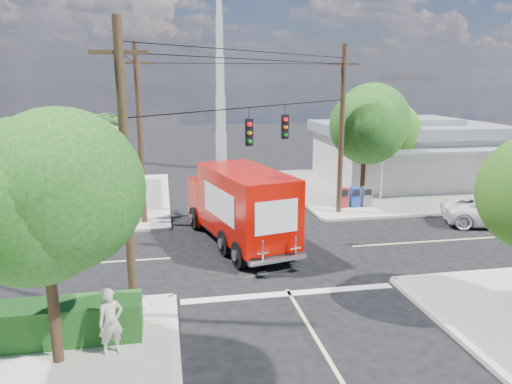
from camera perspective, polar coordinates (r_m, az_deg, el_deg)
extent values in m
plane|color=black|center=(21.59, 0.98, -6.88)|extent=(120.00, 120.00, 0.00)
cube|color=#9D988E|center=(35.14, 15.10, 0.59)|extent=(14.00, 14.00, 0.14)
cube|color=beige|center=(32.75, 3.98, 0.12)|extent=(0.25, 14.00, 0.14)
cube|color=beige|center=(29.18, 20.99, -2.32)|extent=(14.00, 0.25, 0.14)
cube|color=#9D988E|center=(32.48, -22.58, -0.97)|extent=(14.00, 14.00, 0.14)
cube|color=beige|center=(31.73, -10.14, -0.47)|extent=(0.25, 14.00, 0.14)
cube|color=beige|center=(25.91, -25.66, -4.62)|extent=(14.00, 0.25, 0.14)
cube|color=beige|center=(31.05, -2.72, -0.70)|extent=(0.12, 12.00, 0.01)
cube|color=beige|center=(25.46, 23.71, -4.88)|extent=(12.00, 0.12, 0.01)
cube|color=beige|center=(22.00, -25.72, -7.81)|extent=(12.00, 0.12, 0.01)
cube|color=silver|center=(17.71, 3.83, -11.49)|extent=(7.50, 0.40, 0.01)
cube|color=beige|center=(36.37, 16.73, 3.73)|extent=(11.00, 8.00, 3.40)
cube|color=gray|center=(36.12, 16.94, 6.94)|extent=(11.80, 8.80, 0.70)
cube|color=gray|center=(36.07, 16.99, 7.73)|extent=(6.05, 4.40, 0.50)
cube|color=gray|center=(31.98, 20.85, 4.41)|extent=(9.90, 1.80, 0.15)
cylinder|color=silver|center=(29.46, 14.09, 1.34)|extent=(0.12, 0.12, 2.90)
cube|color=beige|center=(33.81, -23.98, 2.32)|extent=(10.00, 8.00, 3.20)
cube|color=gray|center=(33.54, -24.28, 5.59)|extent=(10.80, 8.80, 0.70)
cube|color=gray|center=(33.49, -24.36, 6.44)|extent=(5.50, 4.40, 0.50)
cube|color=gray|center=(28.96, -26.32, 2.70)|extent=(9.00, 1.80, 0.15)
cylinder|color=silver|center=(27.60, -18.48, 0.07)|extent=(0.12, 0.12, 2.70)
cube|color=silver|center=(40.58, -4.00, 4.67)|extent=(0.80, 0.80, 3.00)
cube|color=silver|center=(40.26, -4.07, 8.90)|extent=(0.70, 0.70, 3.00)
cube|color=silver|center=(40.16, -4.14, 13.17)|extent=(0.60, 0.60, 3.00)
cube|color=silver|center=(40.28, -4.21, 17.44)|extent=(0.50, 0.50, 3.00)
cylinder|color=#422D1C|center=(13.80, -22.25, -10.77)|extent=(0.28, 0.28, 3.71)
sphere|color=#124412|center=(13.08, -23.11, -1.39)|extent=(3.71, 3.71, 3.71)
sphere|color=#124412|center=(13.31, -24.70, -0.28)|extent=(3.02, 3.02, 3.02)
sphere|color=#124412|center=(12.75, -21.81, -2.17)|extent=(3.25, 3.25, 3.25)
cylinder|color=#422D1C|center=(29.44, 12.16, 2.61)|extent=(0.28, 0.28, 4.10)
sphere|color=#124412|center=(29.10, 12.40, 7.58)|extent=(4.10, 4.10, 4.10)
sphere|color=#124412|center=(29.11, 11.54, 8.12)|extent=(3.33, 3.33, 3.33)
sphere|color=#124412|center=(28.98, 13.26, 7.26)|extent=(3.58, 3.58, 3.58)
cylinder|color=#422D1C|center=(32.51, 14.89, 2.97)|extent=(0.28, 0.28, 3.58)
sphere|color=#266513|center=(32.22, 15.12, 6.89)|extent=(3.58, 3.58, 3.58)
sphere|color=#266513|center=(32.21, 14.35, 7.34)|extent=(2.91, 2.91, 2.91)
sphere|color=#266513|center=(32.11, 15.91, 6.63)|extent=(3.14, 3.14, 3.14)
cylinder|color=#422D1C|center=(28.00, -17.44, 2.72)|extent=(0.24, 0.24, 5.00)
cone|color=#2A6525|center=(27.59, -15.94, 8.13)|extent=(0.50, 2.06, 0.98)
cone|color=#2A6525|center=(28.32, -16.50, 8.21)|extent=(1.92, 1.68, 0.98)
cone|color=#2A6525|center=(28.58, -18.00, 8.15)|extent=(2.12, 0.95, 0.98)
cone|color=#2A6525|center=(28.18, -19.36, 7.99)|extent=(1.34, 2.07, 0.98)
cone|color=#2A6525|center=(27.41, -19.60, 7.85)|extent=(1.34, 2.07, 0.98)
cone|color=#2A6525|center=(26.84, -18.46, 7.84)|extent=(2.12, 0.95, 0.98)
cone|color=#2A6525|center=(26.92, -16.79, 7.97)|extent=(1.92, 1.68, 0.98)
cylinder|color=#422D1C|center=(29.80, -20.92, 2.66)|extent=(0.24, 0.24, 4.60)
cone|color=#2A6525|center=(29.35, -19.55, 7.36)|extent=(0.50, 2.06, 0.98)
cone|color=#2A6525|center=(30.09, -20.00, 7.45)|extent=(1.92, 1.68, 0.98)
cone|color=#2A6525|center=(30.40, -21.37, 7.39)|extent=(2.12, 0.95, 0.98)
cone|color=#2A6525|center=(30.04, -22.69, 7.22)|extent=(1.34, 2.07, 0.98)
cone|color=#2A6525|center=(29.28, -23.00, 7.07)|extent=(1.34, 2.07, 0.98)
cone|color=#2A6525|center=(28.68, -22.00, 7.05)|extent=(2.12, 0.95, 0.98)
cone|color=#2A6525|center=(28.71, -20.43, 7.19)|extent=(1.92, 1.68, 0.98)
cylinder|color=#473321|center=(15.00, -14.63, 1.69)|extent=(0.28, 0.28, 9.00)
cube|color=#473321|center=(14.75, -15.42, 15.14)|extent=(1.60, 0.12, 0.12)
cylinder|color=#473321|center=(26.91, 9.74, 6.75)|extent=(0.28, 0.28, 9.00)
cube|color=#473321|center=(26.77, 10.04, 14.21)|extent=(1.60, 0.12, 0.12)
cylinder|color=#473321|center=(25.28, -13.11, 6.20)|extent=(0.28, 0.28, 9.00)
cube|color=#473321|center=(25.13, -13.53, 14.15)|extent=(1.60, 0.12, 0.12)
cylinder|color=black|center=(20.34, 1.05, 9.79)|extent=(10.43, 10.43, 0.04)
cube|color=black|center=(19.49, -0.80, 6.85)|extent=(0.30, 0.24, 1.05)
sphere|color=red|center=(19.32, -0.73, 7.78)|extent=(0.20, 0.20, 0.20)
cube|color=black|center=(21.73, 3.32, 7.46)|extent=(0.30, 0.24, 1.05)
sphere|color=red|center=(21.56, 3.42, 8.29)|extent=(0.20, 0.20, 0.20)
cube|color=silver|center=(16.27, -23.29, -13.01)|extent=(5.94, 0.05, 0.08)
cube|color=silver|center=(16.11, -23.42, -11.72)|extent=(5.94, 0.05, 0.08)
cube|color=silver|center=(15.80, -13.17, -12.42)|extent=(0.09, 0.06, 1.00)
cube|color=#164316|center=(15.53, -24.74, -13.60)|extent=(6.20, 1.20, 1.10)
cube|color=#A51B27|center=(28.69, 9.89, -0.61)|extent=(0.50, 0.50, 1.10)
cube|color=#193FA7|center=(28.93, 11.19, -0.55)|extent=(0.50, 0.50, 1.10)
cube|color=slate|center=(29.20, 12.47, -0.49)|extent=(0.50, 0.50, 1.10)
cube|color=black|center=(22.61, -2.00, -4.50)|extent=(4.05, 8.08, 0.25)
cube|color=#B20800|center=(25.13, -4.63, -0.86)|extent=(2.72, 2.21, 2.19)
cube|color=black|center=(25.68, -5.17, 0.35)|extent=(2.09, 0.73, 0.95)
cube|color=silver|center=(26.12, -5.26, -1.91)|extent=(2.25, 0.65, 0.35)
cube|color=#B20800|center=(21.40, -1.12, -1.34)|extent=(3.77, 6.20, 2.89)
cube|color=white|center=(21.88, 1.93, -0.62)|extent=(0.86, 3.49, 1.29)
cube|color=white|center=(20.92, -4.31, -1.29)|extent=(0.86, 3.49, 1.29)
cube|color=white|center=(18.81, 2.36, -2.89)|extent=(1.75, 0.44, 1.29)
cube|color=silver|center=(19.22, 2.49, -7.70)|extent=(2.38, 0.80, 0.18)
cube|color=silver|center=(18.69, 0.75, -7.00)|extent=(0.45, 0.16, 1.00)
cube|color=silver|center=(19.28, 4.53, -6.40)|extent=(0.45, 0.16, 1.00)
cylinder|color=black|center=(24.85, -6.97, -2.97)|extent=(0.57, 1.14, 1.09)
cylinder|color=black|center=(25.59, -2.07, -2.41)|extent=(0.57, 1.14, 1.09)
cylinder|color=black|center=(19.67, -1.90, -7.21)|extent=(0.57, 1.14, 1.09)
cylinder|color=black|center=(20.59, 4.04, -6.29)|extent=(0.57, 1.14, 1.09)
imported|color=silver|center=(27.89, 25.66, -2.08)|extent=(5.56, 3.82, 1.41)
imported|color=#BDB4A3|center=(14.08, -16.27, -14.04)|extent=(0.78, 0.66, 1.83)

